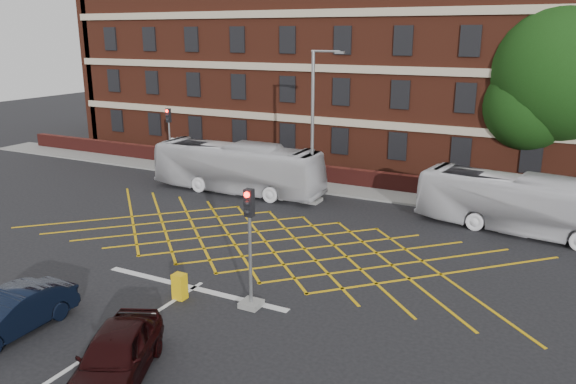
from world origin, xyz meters
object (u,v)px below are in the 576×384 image
at_px(bus_right, 525,204).
at_px(traffic_light_near, 250,260).
at_px(utility_cabinet, 180,286).
at_px(car_navy, 11,313).
at_px(deciduous_tree, 560,83).
at_px(direction_signs, 177,149).
at_px(bus_left, 237,168).
at_px(car_maroon, 116,355).
at_px(traffic_light_far, 170,145).
at_px(street_lamp, 313,153).

xyz_separation_m(bus_right, traffic_light_near, (-7.68, -12.51, 0.36)).
bearing_deg(utility_cabinet, car_navy, -126.54).
distance_m(deciduous_tree, direction_signs, 24.90).
bearing_deg(deciduous_tree, bus_right, -93.64).
xyz_separation_m(bus_left, car_maroon, (7.21, -17.77, -0.74)).
xyz_separation_m(car_navy, deciduous_tree, (14.09, 26.50, 5.73)).
xyz_separation_m(traffic_light_far, utility_cabinet, (12.97, -15.83, -1.29)).
relative_size(deciduous_tree, utility_cabinet, 11.71).
xyz_separation_m(bus_right, car_navy, (-13.51, -17.51, -0.71)).
distance_m(deciduous_tree, traffic_light_far, 25.08).
bearing_deg(direction_signs, street_lamp, -15.34).
height_order(bus_left, direction_signs, bus_left).
bearing_deg(bus_right, car_navy, 150.71).
relative_size(car_navy, traffic_light_near, 0.99).
relative_size(direction_signs, utility_cabinet, 2.31).
bearing_deg(bus_left, car_navy, -172.38).
xyz_separation_m(deciduous_tree, traffic_light_far, (-23.82, -6.31, -4.66)).
relative_size(bus_left, traffic_light_far, 2.50).
relative_size(deciduous_tree, traffic_light_near, 2.61).
bearing_deg(deciduous_tree, traffic_light_near, -111.00).
xyz_separation_m(bus_right, traffic_light_far, (-23.25, 2.68, 0.36)).
distance_m(bus_left, traffic_light_far, 7.80).
distance_m(bus_left, car_maroon, 19.19).
bearing_deg(direction_signs, car_navy, -65.18).
bearing_deg(car_navy, bus_left, 97.67).
xyz_separation_m(bus_right, utility_cabinet, (-10.28, -13.15, -0.93)).
bearing_deg(direction_signs, deciduous_tree, 13.52).
xyz_separation_m(bus_left, bus_right, (15.98, 0.12, -0.09)).
distance_m(car_navy, street_lamp, 17.79).
relative_size(bus_left, street_lamp, 1.28).
xyz_separation_m(bus_right, car_maroon, (-8.77, -17.89, -0.66)).
relative_size(street_lamp, direction_signs, 3.81).
relative_size(bus_left, traffic_light_near, 2.50).
distance_m(bus_right, car_navy, 22.13).
height_order(car_maroon, traffic_light_near, traffic_light_near).
relative_size(car_navy, utility_cabinet, 4.44).
bearing_deg(traffic_light_near, traffic_light_far, 135.69).
relative_size(car_navy, street_lamp, 0.51).
relative_size(traffic_light_far, direction_signs, 1.94).
bearing_deg(bus_right, bus_left, 98.80).
height_order(bus_right, car_maroon, bus_right).
distance_m(bus_right, deciduous_tree, 10.31).
bearing_deg(bus_right, traffic_light_near, 156.81).
bearing_deg(car_navy, street_lamp, 81.59).
bearing_deg(traffic_light_far, deciduous_tree, 14.83).
bearing_deg(bus_left, street_lamp, -89.34).
height_order(bus_right, deciduous_tree, deciduous_tree).
bearing_deg(direction_signs, bus_right, -8.09).
height_order(street_lamp, direction_signs, street_lamp).
bearing_deg(street_lamp, utility_cabinet, -86.63).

